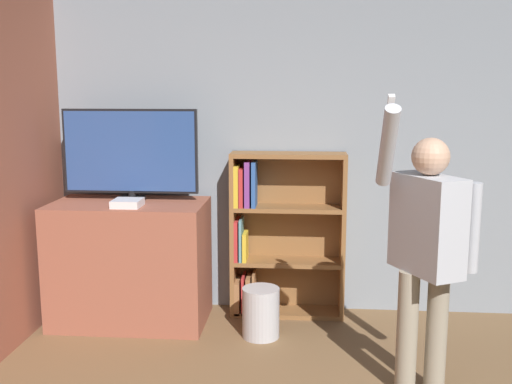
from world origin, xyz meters
TOP-DOWN VIEW (x-y plane):
  - wall_back at (0.00, 3.09)m, footprint 6.19×0.06m
  - tv_ledge at (-1.39, 2.63)m, footprint 1.23×0.69m
  - television at (-1.39, 2.74)m, footprint 1.10×0.22m
  - game_console at (-1.34, 2.47)m, footprint 0.22×0.22m
  - bookshelf at (-0.21, 2.91)m, footprint 0.95×0.28m
  - person at (0.76, 1.62)m, footprint 0.62×0.57m
  - waste_bin at (-0.30, 2.40)m, footprint 0.29×0.29m

SIDE VIEW (x-z plane):
  - waste_bin at x=-0.30m, z-range 0.00..0.39m
  - tv_ledge at x=-1.39m, z-range 0.00..1.00m
  - bookshelf at x=-0.21m, z-range 0.00..1.38m
  - person at x=0.76m, z-range 0.05..1.92m
  - game_console at x=-1.34m, z-range 1.00..1.05m
  - wall_back at x=0.00m, z-range 0.00..2.70m
  - television at x=-1.39m, z-range 1.01..1.75m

